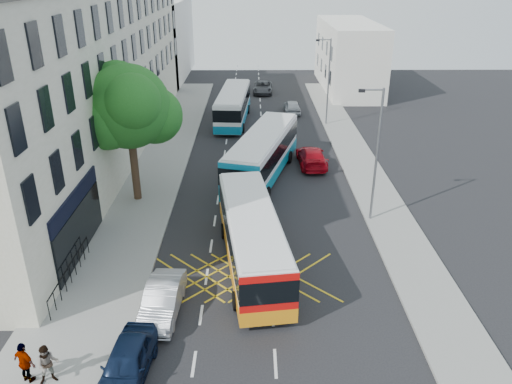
{
  "coord_description": "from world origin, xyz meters",
  "views": [
    {
      "loc": [
        -0.87,
        -15.0,
        14.26
      ],
      "look_at": [
        -0.68,
        11.41,
        2.2
      ],
      "focal_mm": 35.0,
      "sensor_mm": 36.0,
      "label": 1
    }
  ],
  "objects_px": {
    "distant_car_grey": "(263,87)",
    "pedestrian_near": "(48,364)",
    "bus_mid": "(263,154)",
    "pedestrian_far": "(25,363)",
    "lamp_far": "(328,77)",
    "parked_car_silver": "(162,300)",
    "lamp_near": "(376,149)",
    "parked_car_blue": "(127,363)",
    "bus_far": "(233,105)",
    "red_hatchback": "(312,157)",
    "distant_car_silver": "(292,107)",
    "street_tree": "(128,108)",
    "bus_near": "(252,237)"
  },
  "relations": [
    {
      "from": "bus_mid",
      "to": "bus_far",
      "type": "xyz_separation_m",
      "value": [
        -2.64,
        14.22,
        -0.11
      ]
    },
    {
      "from": "red_hatchback",
      "to": "distant_car_silver",
      "type": "xyz_separation_m",
      "value": [
        -0.41,
        15.11,
        -0.04
      ]
    },
    {
      "from": "bus_near",
      "to": "bus_far",
      "type": "bearing_deg",
      "value": 86.41
    },
    {
      "from": "street_tree",
      "to": "distant_car_silver",
      "type": "xyz_separation_m",
      "value": [
        11.8,
        21.37,
        -5.61
      ]
    },
    {
      "from": "bus_near",
      "to": "pedestrian_far",
      "type": "relative_size",
      "value": 6.4
    },
    {
      "from": "lamp_far",
      "to": "bus_mid",
      "type": "xyz_separation_m",
      "value": [
        -6.34,
        -12.96,
        -2.88
      ]
    },
    {
      "from": "lamp_far",
      "to": "pedestrian_near",
      "type": "xyz_separation_m",
      "value": [
        -14.57,
        -33.02,
        -3.65
      ]
    },
    {
      "from": "lamp_far",
      "to": "parked_car_blue",
      "type": "height_order",
      "value": "lamp_far"
    },
    {
      "from": "street_tree",
      "to": "red_hatchback",
      "type": "distance_m",
      "value": 14.81
    },
    {
      "from": "bus_near",
      "to": "distant_car_silver",
      "type": "distance_m",
      "value": 29.51
    },
    {
      "from": "pedestrian_far",
      "to": "red_hatchback",
      "type": "bearing_deg",
      "value": -94.35
    },
    {
      "from": "parked_car_silver",
      "to": "pedestrian_near",
      "type": "bearing_deg",
      "value": -126.88
    },
    {
      "from": "parked_car_silver",
      "to": "red_hatchback",
      "type": "height_order",
      "value": "red_hatchback"
    },
    {
      "from": "parked_car_silver",
      "to": "distant_car_silver",
      "type": "distance_m",
      "value": 34.15
    },
    {
      "from": "bus_mid",
      "to": "bus_far",
      "type": "height_order",
      "value": "bus_mid"
    },
    {
      "from": "parked_car_silver",
      "to": "lamp_far",
      "type": "bearing_deg",
      "value": 71.65
    },
    {
      "from": "bus_far",
      "to": "distant_car_silver",
      "type": "xyz_separation_m",
      "value": [
        6.07,
        3.08,
        -0.95
      ]
    },
    {
      "from": "red_hatchback",
      "to": "bus_near",
      "type": "bearing_deg",
      "value": 69.87
    },
    {
      "from": "red_hatchback",
      "to": "parked_car_silver",
      "type": "bearing_deg",
      "value": 62.55
    },
    {
      "from": "distant_car_grey",
      "to": "pedestrian_near",
      "type": "relative_size",
      "value": 2.96
    },
    {
      "from": "red_hatchback",
      "to": "bus_far",
      "type": "bearing_deg",
      "value": -63.63
    },
    {
      "from": "bus_mid",
      "to": "pedestrian_far",
      "type": "distance_m",
      "value": 21.98
    },
    {
      "from": "lamp_near",
      "to": "bus_mid",
      "type": "distance_m",
      "value": 9.91
    },
    {
      "from": "distant_car_grey",
      "to": "distant_car_silver",
      "type": "height_order",
      "value": "distant_car_silver"
    },
    {
      "from": "lamp_far",
      "to": "parked_car_silver",
      "type": "relative_size",
      "value": 1.89
    },
    {
      "from": "bus_far",
      "to": "parked_car_blue",
      "type": "height_order",
      "value": "bus_far"
    },
    {
      "from": "pedestrian_near",
      "to": "red_hatchback",
      "type": "bearing_deg",
      "value": 40.51
    },
    {
      "from": "distant_car_grey",
      "to": "pedestrian_near",
      "type": "height_order",
      "value": "pedestrian_near"
    },
    {
      "from": "lamp_near",
      "to": "pedestrian_far",
      "type": "distance_m",
      "value": 20.47
    },
    {
      "from": "bus_near",
      "to": "pedestrian_far",
      "type": "xyz_separation_m",
      "value": [
        -8.3,
        -8.11,
        -0.59
      ]
    },
    {
      "from": "distant_car_grey",
      "to": "pedestrian_near",
      "type": "bearing_deg",
      "value": -98.27
    },
    {
      "from": "lamp_near",
      "to": "red_hatchback",
      "type": "relative_size",
      "value": 1.61
    },
    {
      "from": "lamp_near",
      "to": "bus_far",
      "type": "relative_size",
      "value": 0.72
    },
    {
      "from": "parked_car_blue",
      "to": "parked_car_silver",
      "type": "relative_size",
      "value": 0.96
    },
    {
      "from": "bus_mid",
      "to": "distant_car_silver",
      "type": "height_order",
      "value": "bus_mid"
    },
    {
      "from": "distant_car_grey",
      "to": "distant_car_silver",
      "type": "xyz_separation_m",
      "value": [
        2.91,
        -9.04,
        0.01
      ]
    },
    {
      "from": "bus_near",
      "to": "bus_far",
      "type": "distance_m",
      "value": 26.18
    },
    {
      "from": "bus_far",
      "to": "distant_car_grey",
      "type": "height_order",
      "value": "bus_far"
    },
    {
      "from": "lamp_far",
      "to": "parked_car_silver",
      "type": "bearing_deg",
      "value": -111.06
    },
    {
      "from": "lamp_far",
      "to": "pedestrian_far",
      "type": "height_order",
      "value": "lamp_far"
    },
    {
      "from": "parked_car_blue",
      "to": "distant_car_grey",
      "type": "xyz_separation_m",
      "value": [
        5.98,
        46.04,
        -0.02
      ]
    },
    {
      "from": "bus_far",
      "to": "red_hatchback",
      "type": "distance_m",
      "value": 13.7
    },
    {
      "from": "parked_car_silver",
      "to": "distant_car_silver",
      "type": "height_order",
      "value": "parked_car_silver"
    },
    {
      "from": "distant_car_grey",
      "to": "bus_mid",
      "type": "bearing_deg",
      "value": -88.74
    },
    {
      "from": "red_hatchback",
      "to": "street_tree",
      "type": "bearing_deg",
      "value": 25.19
    },
    {
      "from": "parked_car_silver",
      "to": "bus_far",
      "type": "bearing_deg",
      "value": 88.69
    },
    {
      "from": "lamp_near",
      "to": "parked_car_blue",
      "type": "distance_m",
      "value": 17.74
    },
    {
      "from": "bus_near",
      "to": "pedestrian_far",
      "type": "height_order",
      "value": "bus_near"
    },
    {
      "from": "street_tree",
      "to": "pedestrian_far",
      "type": "relative_size",
      "value": 5.09
    },
    {
      "from": "lamp_near",
      "to": "lamp_far",
      "type": "distance_m",
      "value": 20.0
    }
  ]
}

